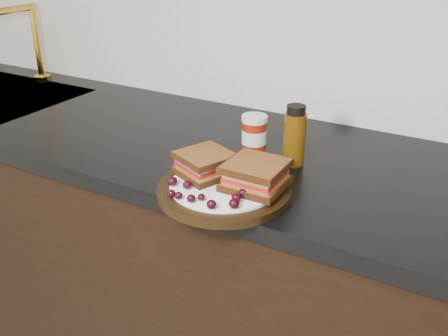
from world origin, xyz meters
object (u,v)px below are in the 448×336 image
at_px(plate, 224,190).
at_px(oil_bottle, 295,135).
at_px(condiment_jar, 254,134).
at_px(sandwich_left, 205,164).

height_order(plate, oil_bottle, oil_bottle).
xyz_separation_m(plate, condiment_jar, (-0.05, 0.23, 0.04)).
bearing_deg(plate, sandwich_left, 161.25).
xyz_separation_m(sandwich_left, oil_bottle, (0.12, 0.19, 0.02)).
bearing_deg(plate, condiment_jar, 101.31).
bearing_deg(oil_bottle, plate, -107.65).
relative_size(plate, condiment_jar, 3.00).
bearing_deg(condiment_jar, oil_bottle, -10.00).
height_order(condiment_jar, oil_bottle, oil_bottle).
bearing_deg(sandwich_left, condiment_jar, 109.99).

